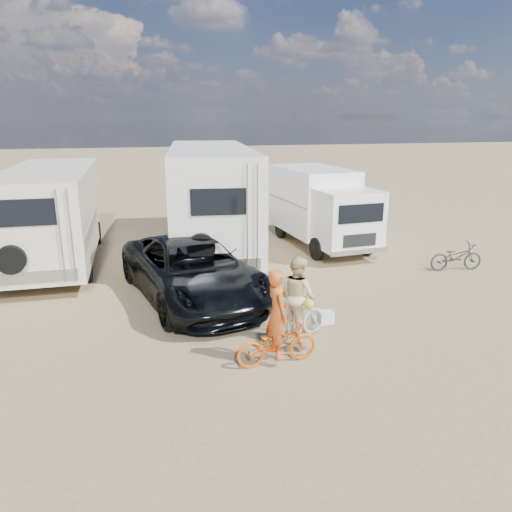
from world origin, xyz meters
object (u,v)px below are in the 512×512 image
object	(u,v)px
cooler	(209,289)
bike_woman	(297,319)
bike_parked	(456,257)
bike_man	(277,343)
box_truck	(322,209)
rider_woman	(297,303)
rider_man	(277,322)
dark_suv	(193,270)
crate	(277,283)
rv_main	(211,200)
rv_left	(53,217)

from	to	relation	value
cooler	bike_woman	bearing A→B (deg)	-77.46
bike_parked	bike_man	bearing A→B (deg)	128.54
bike_parked	bike_woman	bearing A→B (deg)	125.35
box_truck	bike_parked	size ratio (longest dim) A/B	3.30
rider_woman	bike_woman	bearing A→B (deg)	-0.00
bike_woman	rider_man	distance (m)	1.21
dark_suv	bike_man	bearing A→B (deg)	-86.58
crate	rider_man	bearing A→B (deg)	-107.12
rv_main	bike_parked	size ratio (longest dim) A/B	5.38
rv_main	crate	world-z (taller)	rv_main
dark_suv	crate	world-z (taller)	dark_suv
rv_left	box_truck	bearing A→B (deg)	-0.55
dark_suv	bike_woman	size ratio (longest dim) A/B	3.64
bike_man	cooler	world-z (taller)	bike_man
bike_man	bike_parked	world-z (taller)	bike_parked
rider_woman	rv_left	bearing A→B (deg)	16.34
box_truck	bike_man	distance (m)	9.11
rv_left	rider_man	xyz separation A→B (m)	(4.92, -8.24, -0.65)
rv_left	bike_woman	distance (m)	9.31
bike_man	crate	xyz separation A→B (m)	(1.22, 3.97, -0.24)
rv_left	bike_woman	bearing A→B (deg)	-51.90
bike_parked	rider_woman	bearing A→B (deg)	125.35
rv_left	cooler	xyz separation A→B (m)	(4.23, -4.40, -1.27)
crate	dark_suv	bearing A→B (deg)	-176.97
rider_man	bike_parked	size ratio (longest dim) A/B	1.05
bike_woman	rider_woman	size ratio (longest dim) A/B	0.94
box_truck	rider_man	bearing A→B (deg)	-121.19
bike_woman	bike_man	bearing A→B (deg)	120.17
rv_left	bike_woman	xyz separation A→B (m)	(5.64, -7.34, -1.05)
rv_left	box_truck	world-z (taller)	rv_left
bike_man	cooler	size ratio (longest dim) A/B	2.69
bike_man	bike_parked	xyz separation A→B (m)	(7.04, 4.24, 0.01)
rider_man	crate	world-z (taller)	rider_man
box_truck	rv_main	bearing A→B (deg)	168.60
rv_left	cooler	bearing A→B (deg)	-45.51
rider_woman	bike_parked	size ratio (longest dim) A/B	1.01
rider_woman	cooler	size ratio (longest dim) A/B	2.78
rider_woman	cooler	world-z (taller)	rider_woman
rv_main	rider_woman	size ratio (longest dim) A/B	5.33
bike_man	crate	world-z (taller)	bike_man
rv_main	rv_left	distance (m)	5.14
rider_woman	crate	size ratio (longest dim) A/B	3.69
rider_man	dark_suv	bearing A→B (deg)	11.46
bike_man	rider_man	bearing A→B (deg)	-0.00
rv_left	bike_parked	world-z (taller)	rv_left
box_truck	cooler	size ratio (longest dim) A/B	9.11
box_truck	bike_man	bearing A→B (deg)	-121.19
crate	rv_main	bearing A→B (deg)	102.57
dark_suv	bike_woman	distance (m)	3.48
cooler	crate	bearing A→B (deg)	-8.90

